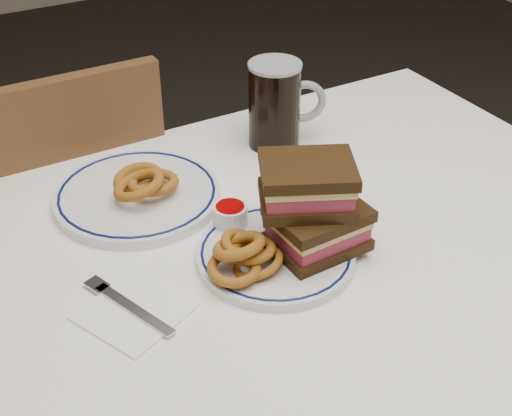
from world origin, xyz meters
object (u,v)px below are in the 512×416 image
reuben_sandwich (313,206)px  beer_mug (276,104)px  chair_far (60,238)px  far_plate (137,195)px  main_plate (276,254)px

reuben_sandwich → beer_mug: 0.34m
chair_far → far_plate: chair_far is taller
far_plate → reuben_sandwich: bearing=-56.0°
chair_far → main_plate: 0.66m
chair_far → far_plate: size_ratio=3.26×
reuben_sandwich → beer_mug: beer_mug is taller
chair_far → far_plate: (0.08, -0.32, 0.27)m
reuben_sandwich → far_plate: bearing=124.0°
chair_far → main_plate: (0.20, -0.57, 0.27)m
beer_mug → chair_far: bearing=145.1°
main_plate → beer_mug: (0.18, 0.30, 0.07)m
main_plate → chair_far: bearing=109.3°
beer_mug → far_plate: beer_mug is taller
main_plate → reuben_sandwich: (0.05, -0.01, 0.08)m
reuben_sandwich → chair_far: bearing=113.6°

